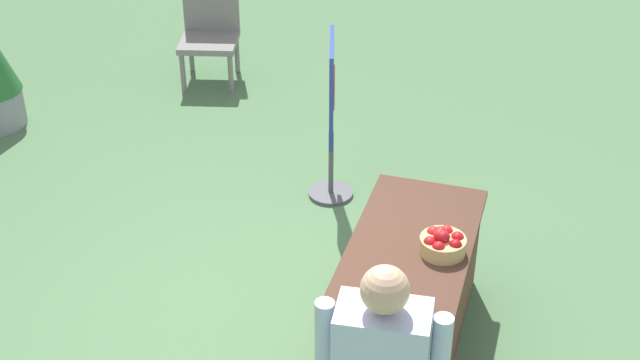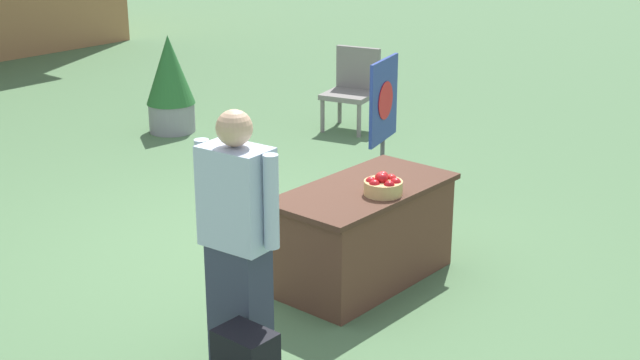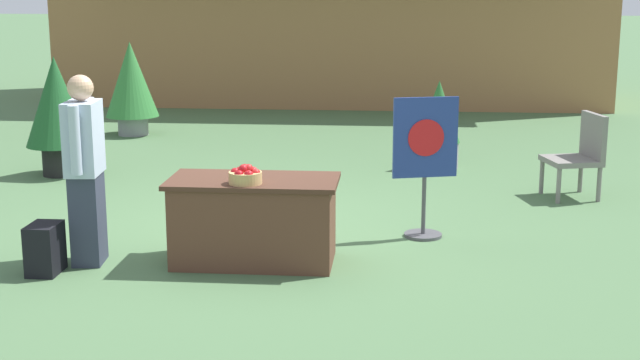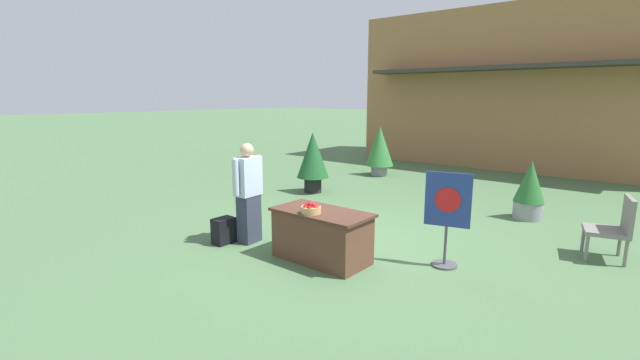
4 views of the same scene
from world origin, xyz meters
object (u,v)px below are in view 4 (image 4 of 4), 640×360
potted_plant_far_left (530,189)px  potted_plant_near_right (313,158)px  person_visitor (248,193)px  display_table (322,235)px  backpack (224,231)px  poster_board (447,215)px  patio_chair (615,226)px  apple_basket (311,209)px  potted_plant_near_left (380,148)px

potted_plant_far_left → potted_plant_near_right: size_ratio=0.77×
potted_plant_far_left → person_visitor: bearing=-125.9°
display_table → backpack: display_table is taller
poster_board → patio_chair: 2.51m
apple_basket → backpack: (-1.65, -0.26, -0.60)m
apple_basket → potted_plant_near_right: 4.60m
apple_basket → potted_plant_near_right: potted_plant_near_right is taller
potted_plant_near_right → display_table: bearing=-47.8°
person_visitor → potted_plant_near_left: size_ratio=1.10×
poster_board → potted_plant_far_left: 3.29m
display_table → patio_chair: 4.22m
potted_plant_near_left → poster_board: bearing=-50.7°
apple_basket → potted_plant_far_left: 4.74m
person_visitor → potted_plant_far_left: (3.15, 4.34, -0.24)m
potted_plant_near_right → potted_plant_near_left: bearing=89.6°
potted_plant_far_left → potted_plant_near_left: (-4.71, 2.16, 0.25)m
apple_basket → poster_board: size_ratio=0.21×
apple_basket → person_visitor: (-1.38, 0.05, 0.02)m
potted_plant_far_left → apple_basket: bearing=-111.9°
potted_plant_near_right → apple_basket: bearing=-49.8°
apple_basket → person_visitor: bearing=177.7°
backpack → potted_plant_near_right: (-1.32, 3.77, 0.66)m
backpack → person_visitor: bearing=49.4°
display_table → potted_plant_near_left: (-2.98, 6.37, 0.46)m
display_table → patio_chair: patio_chair is taller
backpack → potted_plant_far_left: size_ratio=0.37×
person_visitor → potted_plant_near_right: 3.80m
poster_board → potted_plant_far_left: poster_board is taller
poster_board → potted_plant_near_right: size_ratio=0.90×
person_visitor → patio_chair: 5.46m
poster_board → potted_plant_near_right: (-4.48, 2.39, 0.13)m
backpack → patio_chair: (4.93, 3.14, 0.31)m
backpack → potted_plant_far_left: 5.78m
potted_plant_far_left → potted_plant_near_left: bearing=155.3°
apple_basket → backpack: apple_basket is taller
display_table → potted_plant_far_left: (1.73, 4.20, 0.21)m
backpack → potted_plant_near_right: 4.05m
person_visitor → backpack: person_visitor is taller
backpack → poster_board: bearing=23.6°
patio_chair → potted_plant_near_left: (-6.23, 3.68, 0.31)m
potted_plant_near_left → potted_plant_near_right: size_ratio=0.99×
potted_plant_far_left → display_table: bearing=-112.4°
display_table → potted_plant_near_right: bearing=132.2°
backpack → potted_plant_near_left: potted_plant_near_left is taller
display_table → poster_board: size_ratio=1.08×
apple_basket → person_visitor: 1.38m
person_visitor → potted_plant_near_right: bearing=109.1°
potted_plant_near_right → person_visitor: bearing=-65.3°
patio_chair → potted_plant_near_left: size_ratio=0.64×
potted_plant_near_left → person_visitor: bearing=-76.5°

